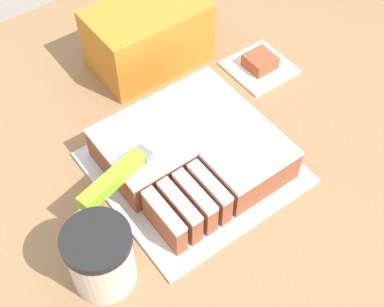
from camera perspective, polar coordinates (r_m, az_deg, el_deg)
countertop at (r=1.26m, az=-2.55°, el=-15.39°), size 1.40×1.10×0.89m
cake_board at (r=0.89m, az=0.00°, el=-1.37°), size 0.30×0.29×0.01m
cake at (r=0.86m, az=0.07°, el=0.39°), size 0.25×0.24×0.06m
knife at (r=0.80m, az=-6.99°, el=-1.54°), size 0.29×0.09×0.02m
coffee_cup at (r=0.75m, az=-9.70°, el=-10.88°), size 0.09×0.09×0.11m
paper_napkin at (r=1.06m, az=7.19°, el=9.08°), size 0.11×0.11×0.01m
brownie at (r=1.04m, az=7.27°, el=9.72°), size 0.05×0.05×0.03m
storage_box at (r=1.03m, az=-4.73°, el=12.39°), size 0.21×0.14×0.12m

